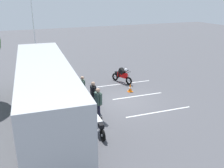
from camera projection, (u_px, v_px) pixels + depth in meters
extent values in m
plane|color=#4C4C51|center=(123.00, 102.00, 15.95)|extent=(80.00, 80.00, 0.00)
cube|color=#B7BABF|center=(45.00, 89.00, 12.86)|extent=(11.49, 3.23, 2.80)
cube|color=black|center=(38.00, 55.00, 17.69)|extent=(0.20, 2.10, 1.23)
cube|color=black|center=(69.00, 77.00, 13.05)|extent=(9.51, 0.66, 1.01)
cube|color=black|center=(18.00, 82.00, 12.29)|extent=(9.51, 0.66, 1.01)
cube|color=#1959B2|center=(70.00, 96.00, 13.42)|extent=(9.97, 0.68, 0.28)
cube|color=black|center=(48.00, 118.00, 13.40)|extent=(10.57, 2.98, 0.45)
torus|color=black|center=(59.00, 86.00, 17.20)|extent=(1.02, 0.38, 1.00)
torus|color=black|center=(25.00, 90.00, 16.52)|extent=(1.02, 0.38, 1.00)
torus|color=black|center=(84.00, 150.00, 10.10)|extent=(1.02, 0.38, 1.00)
torus|color=black|center=(26.00, 161.00, 9.42)|extent=(1.02, 0.38, 1.00)
cylinder|color=black|center=(98.00, 110.00, 13.63)|extent=(0.14, 0.14, 0.80)
cube|color=black|center=(98.00, 117.00, 13.80)|extent=(0.16, 0.28, 0.10)
cylinder|color=black|center=(99.00, 111.00, 13.51)|extent=(0.14, 0.14, 0.80)
cube|color=black|center=(100.00, 118.00, 13.68)|extent=(0.16, 0.28, 0.10)
cube|color=#3F594C|center=(98.00, 99.00, 13.33)|extent=(0.43, 0.36, 0.67)
cylinder|color=#3F594C|center=(96.00, 97.00, 13.51)|extent=(0.11, 0.11, 0.63)
sphere|color=tan|center=(96.00, 102.00, 13.61)|extent=(0.11, 0.11, 0.09)
cylinder|color=#3F594C|center=(101.00, 100.00, 13.14)|extent=(0.11, 0.11, 0.63)
sphere|color=tan|center=(101.00, 105.00, 13.24)|extent=(0.11, 0.11, 0.09)
sphere|color=tan|center=(98.00, 90.00, 13.17)|extent=(0.29, 0.29, 0.24)
cylinder|color=black|center=(93.00, 102.00, 14.73)|extent=(0.13, 0.13, 0.78)
cube|color=black|center=(94.00, 108.00, 14.89)|extent=(0.12, 0.27, 0.10)
cylinder|color=black|center=(94.00, 103.00, 14.59)|extent=(0.13, 0.13, 0.78)
cube|color=black|center=(95.00, 110.00, 14.75)|extent=(0.12, 0.27, 0.10)
cube|color=black|center=(93.00, 91.00, 14.42)|extent=(0.40, 0.31, 0.65)
cylinder|color=black|center=(92.00, 90.00, 14.63)|extent=(0.10, 0.10, 0.62)
sphere|color=tan|center=(92.00, 94.00, 14.74)|extent=(0.10, 0.10, 0.09)
cylinder|color=black|center=(94.00, 92.00, 14.20)|extent=(0.10, 0.10, 0.62)
sphere|color=tan|center=(94.00, 97.00, 14.31)|extent=(0.10, 0.10, 0.09)
sphere|color=tan|center=(93.00, 84.00, 14.27)|extent=(0.25, 0.25, 0.23)
cylinder|color=#473823|center=(83.00, 95.00, 15.85)|extent=(0.13, 0.13, 0.76)
cube|color=black|center=(84.00, 101.00, 16.00)|extent=(0.13, 0.27, 0.10)
cylinder|color=#473823|center=(83.00, 96.00, 15.71)|extent=(0.13, 0.13, 0.76)
cube|color=black|center=(84.00, 102.00, 15.86)|extent=(0.13, 0.27, 0.10)
cube|color=#3F594C|center=(83.00, 85.00, 15.55)|extent=(0.41, 0.33, 0.63)
cylinder|color=#3F594C|center=(82.00, 83.00, 15.76)|extent=(0.10, 0.10, 0.60)
sphere|color=tan|center=(82.00, 88.00, 15.86)|extent=(0.10, 0.10, 0.09)
cylinder|color=#3F594C|center=(83.00, 86.00, 15.33)|extent=(0.10, 0.10, 0.60)
sphere|color=tan|center=(83.00, 90.00, 15.43)|extent=(0.10, 0.10, 0.09)
sphere|color=tan|center=(82.00, 78.00, 15.40)|extent=(0.26, 0.26, 0.23)
torus|color=black|center=(94.00, 121.00, 12.85)|extent=(0.60, 0.15, 0.60)
cylinder|color=silver|center=(94.00, 121.00, 12.85)|extent=(0.12, 0.10, 0.12)
torus|color=black|center=(103.00, 135.00, 11.57)|extent=(0.60, 0.15, 0.60)
cylinder|color=silver|center=(103.00, 135.00, 11.57)|extent=(0.12, 0.12, 0.12)
cylinder|color=silver|center=(94.00, 116.00, 12.69)|extent=(0.32, 0.06, 0.67)
cube|color=white|center=(97.00, 121.00, 12.16)|extent=(0.85, 0.30, 0.36)
cube|color=black|center=(100.00, 125.00, 11.73)|extent=(0.53, 0.23, 0.20)
cylinder|color=silver|center=(97.00, 129.00, 11.87)|extent=(0.45, 0.09, 0.08)
cylinder|color=black|center=(94.00, 111.00, 12.54)|extent=(0.05, 0.58, 0.04)
torus|color=black|center=(129.00, 81.00, 18.94)|extent=(0.60, 0.36, 0.60)
cylinder|color=silver|center=(129.00, 81.00, 18.94)|extent=(0.15, 0.14, 0.12)
torus|color=black|center=(115.00, 77.00, 19.90)|extent=(0.60, 0.36, 0.60)
cylinder|color=silver|center=(115.00, 77.00, 19.90)|extent=(0.16, 0.16, 0.12)
cylinder|color=silver|center=(128.00, 76.00, 18.86)|extent=(0.31, 0.18, 0.67)
cube|color=red|center=(123.00, 75.00, 19.26)|extent=(0.88, 0.59, 0.36)
cube|color=black|center=(118.00, 73.00, 19.56)|extent=(0.56, 0.41, 0.20)
cylinder|color=silver|center=(120.00, 76.00, 19.67)|extent=(0.44, 0.25, 0.08)
cylinder|color=black|center=(128.00, 72.00, 18.79)|extent=(0.26, 0.55, 0.04)
cube|color=black|center=(122.00, 71.00, 19.21)|extent=(0.64, 0.53, 0.51)
sphere|color=white|center=(126.00, 70.00, 18.89)|extent=(0.34, 0.34, 0.26)
cylinder|color=black|center=(123.00, 72.00, 18.90)|extent=(0.42, 0.25, 0.33)
cylinder|color=black|center=(119.00, 75.00, 19.31)|extent=(0.13, 0.13, 0.40)
cylinder|color=black|center=(126.00, 71.00, 19.14)|extent=(0.42, 0.25, 0.33)
cylinder|color=black|center=(122.00, 74.00, 19.56)|extent=(0.13, 0.13, 0.40)
cylinder|color=silver|center=(35.00, 38.00, 19.20)|extent=(0.08, 0.08, 6.72)
cylinder|color=#4C4C4C|center=(39.00, 79.00, 20.31)|extent=(0.36, 0.36, 0.04)
cube|color=orange|center=(130.00, 91.00, 17.63)|extent=(0.34, 0.34, 0.03)
cone|color=orange|center=(130.00, 87.00, 17.53)|extent=(0.26, 0.26, 0.60)
cylinder|color=white|center=(130.00, 88.00, 17.54)|extent=(0.19, 0.19, 0.07)
cube|color=white|center=(159.00, 112.00, 14.56)|extent=(0.27, 4.22, 0.01)
cube|color=white|center=(138.00, 96.00, 16.87)|extent=(0.25, 3.61, 0.01)
cube|color=white|center=(122.00, 84.00, 19.19)|extent=(0.29, 4.75, 0.01)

